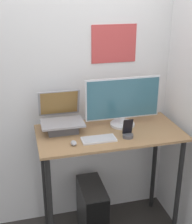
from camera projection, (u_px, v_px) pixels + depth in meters
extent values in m
cube|color=silver|center=(98.00, 83.00, 2.70)|extent=(6.00, 0.05, 2.60)
cube|color=#BF3F3F|center=(114.00, 44.00, 2.58)|extent=(0.38, 0.01, 0.31)
cube|color=#936D47|center=(110.00, 133.00, 2.48)|extent=(1.15, 0.57, 0.02)
cylinder|color=black|center=(51.00, 214.00, 2.34)|extent=(0.04, 0.04, 0.99)
cylinder|color=black|center=(178.00, 193.00, 2.58)|extent=(0.04, 0.04, 0.99)
cylinder|color=black|center=(44.00, 179.00, 2.76)|extent=(0.04, 0.04, 0.99)
cylinder|color=black|center=(154.00, 164.00, 3.00)|extent=(0.04, 0.04, 0.99)
cube|color=#4C4C51|center=(63.00, 128.00, 2.46)|extent=(0.23, 0.16, 0.07)
cube|color=gray|center=(62.00, 123.00, 2.45)|extent=(0.33, 0.23, 0.02)
cube|color=gray|center=(59.00, 103.00, 2.53)|extent=(0.33, 0.07, 0.22)
cube|color=olive|center=(59.00, 103.00, 2.53)|extent=(0.30, 0.06, 0.20)
cylinder|color=silver|center=(122.00, 124.00, 2.59)|extent=(0.20, 0.20, 0.02)
cylinder|color=silver|center=(122.00, 120.00, 2.58)|extent=(0.04, 0.04, 0.06)
cube|color=silver|center=(123.00, 98.00, 2.51)|extent=(0.62, 0.01, 0.34)
cube|color=#336072|center=(123.00, 99.00, 2.51)|extent=(0.60, 0.01, 0.32)
cube|color=silver|center=(99.00, 139.00, 2.34)|extent=(0.26, 0.12, 0.01)
cube|color=#A8A8AD|center=(99.00, 138.00, 2.34)|extent=(0.24, 0.10, 0.00)
ellipsoid|color=#99999E|center=(74.00, 143.00, 2.27)|extent=(0.04, 0.07, 0.03)
cylinder|color=#4C4C51|center=(128.00, 136.00, 2.38)|extent=(0.08, 0.08, 0.03)
cube|color=black|center=(128.00, 126.00, 2.36)|extent=(0.08, 0.03, 0.12)
cube|color=black|center=(128.00, 127.00, 2.36)|extent=(0.07, 0.03, 0.11)
cube|color=black|center=(92.00, 209.00, 2.76)|extent=(0.20, 0.42, 0.49)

